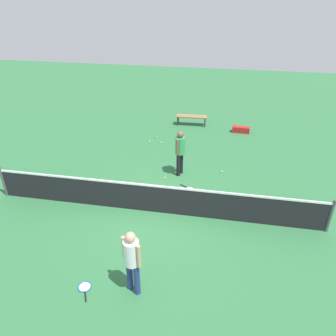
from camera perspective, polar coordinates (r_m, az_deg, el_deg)
ground_plane at (r=10.16m, az=-2.44°, el=-7.62°), size 40.00×40.00×0.00m
court_net at (r=9.86m, az=-2.50°, el=-5.29°), size 10.09×0.09×1.07m
player_near_side at (r=11.58m, az=2.12°, el=3.25°), size 0.43×0.52×1.70m
player_far_side at (r=7.29m, az=-6.34°, el=-15.32°), size 0.50×0.46×1.70m
tennis_racket_near_player at (r=11.21m, az=3.73°, el=-3.61°), size 0.59×0.45×0.03m
tennis_racket_far_player at (r=8.24m, az=-14.33°, el=-19.59°), size 0.42×0.60×0.03m
tennis_ball_near_player at (r=11.74m, az=-0.55°, el=-1.75°), size 0.07×0.07×0.07m
tennis_ball_by_net at (r=14.98m, az=-1.98°, el=5.48°), size 0.07×0.07×0.07m
tennis_ball_midcourt at (r=12.30m, az=9.36°, el=-0.63°), size 0.07×0.07×0.07m
tennis_ball_baseline at (r=14.52m, az=-3.25°, el=4.64°), size 0.07×0.07×0.07m
tennis_ball_stray_left at (r=10.49m, az=14.20°, el=-7.03°), size 0.07×0.07×0.07m
tennis_ball_stray_right at (r=14.40m, az=-1.23°, el=4.47°), size 0.07×0.07×0.07m
courtside_bench at (r=16.25m, az=4.13°, el=8.85°), size 1.51×0.44×0.48m
equipment_bag at (r=15.83m, az=12.73°, el=6.55°), size 0.81×0.32×0.28m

